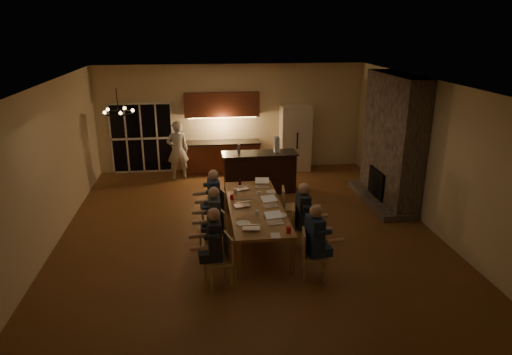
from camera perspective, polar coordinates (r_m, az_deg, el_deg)
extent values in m
plane|color=brown|center=(10.16, -1.01, -6.43)|extent=(9.00, 9.00, 0.00)
cube|color=beige|center=(13.96, -3.07, 7.47)|extent=(8.00, 0.04, 3.20)
cube|color=beige|center=(10.01, -24.60, 1.24)|extent=(0.04, 9.00, 3.20)
cube|color=beige|center=(10.76, 20.76, 2.87)|extent=(0.04, 9.00, 3.20)
cube|color=white|center=(9.26, -1.13, 11.92)|extent=(8.00, 9.00, 0.04)
cube|color=black|center=(14.11, -14.06, 4.76)|extent=(1.86, 0.08, 2.10)
cube|color=#665950|center=(11.67, 16.70, 4.46)|extent=(0.58, 2.50, 3.20)
cube|color=beige|center=(14.00, 4.89, 4.94)|extent=(0.90, 0.68, 2.00)
cube|color=#AB7944|center=(9.56, -0.05, -5.63)|extent=(1.10, 3.08, 0.75)
cube|color=black|center=(12.18, 0.45, 0.66)|extent=(1.99, 0.71, 1.08)
imported|color=silver|center=(13.33, -9.76, 3.38)|extent=(0.69, 0.52, 1.71)
torus|color=black|center=(8.86, -16.84, 7.74)|extent=(0.56, 0.56, 0.03)
cylinder|color=white|center=(8.93, 0.12, -4.45)|extent=(0.07, 0.07, 0.10)
cylinder|color=white|center=(9.92, 0.46, -2.03)|extent=(0.09, 0.09, 0.10)
cylinder|color=white|center=(10.08, -2.60, -1.72)|extent=(0.09, 0.09, 0.10)
cylinder|color=red|center=(8.22, 4.12, -6.56)|extent=(0.09, 0.09, 0.12)
cylinder|color=red|center=(9.74, -3.02, -2.41)|extent=(0.08, 0.08, 0.12)
cylinder|color=#B2B2B7|center=(8.83, 1.15, -4.68)|extent=(0.06, 0.06, 0.12)
cylinder|color=#3F0F0C|center=(10.60, -2.03, -0.61)|extent=(0.06, 0.06, 0.12)
cylinder|color=#B2B2B7|center=(9.70, 2.37, -2.48)|extent=(0.07, 0.07, 0.12)
cylinder|color=white|center=(8.93, 3.00, -4.77)|extent=(0.27, 0.27, 0.02)
cylinder|color=white|center=(8.59, -1.62, -5.75)|extent=(0.28, 0.28, 0.02)
cylinder|color=white|center=(10.14, 1.85, -1.82)|extent=(0.23, 0.23, 0.02)
cube|color=white|center=(8.12, 2.45, -7.28)|extent=(0.18, 0.24, 0.01)
cylinder|color=#99999E|center=(11.93, -2.15, 3.56)|extent=(0.08, 0.08, 0.24)
cube|color=silver|center=(12.08, 2.58, 4.16)|extent=(0.15, 0.15, 0.41)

